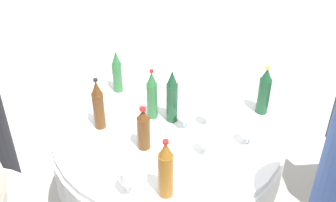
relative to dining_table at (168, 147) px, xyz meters
name	(u,v)px	position (x,y,z in m)	size (l,w,h in m)	color
dining_table	(168,147)	(0.00, 0.00, 0.00)	(1.29, 1.29, 0.74)	white
bottle_brown_south	(144,129)	(-0.20, -0.06, 0.27)	(0.07, 0.07, 0.25)	#593314
bottle_dark_green_north	(264,92)	(0.51, -0.22, 0.29)	(0.07, 0.07, 0.30)	#194728
bottle_amber_front	(166,170)	(-0.31, -0.38, 0.30)	(0.07, 0.07, 0.32)	#8C5619
bottle_green_mid	(117,72)	(-0.03, 0.46, 0.28)	(0.06, 0.06, 0.29)	#2D6B38
bottle_dark_green_outer	(172,97)	(0.05, 0.03, 0.31)	(0.06, 0.06, 0.34)	#194728
bottle_brown_west	(98,105)	(-0.30, 0.22, 0.30)	(0.06, 0.06, 0.31)	#593314
bottle_green_right	(152,96)	(-0.01, 0.13, 0.29)	(0.06, 0.06, 0.31)	#2D6B38
wine_glass_mid	(127,177)	(-0.44, -0.28, 0.26)	(0.07, 0.07, 0.15)	white
wine_glass_outer	(206,140)	(0.02, -0.29, 0.25)	(0.07, 0.07, 0.14)	white
wine_glass_west	(207,111)	(0.18, -0.12, 0.25)	(0.06, 0.06, 0.14)	white
wine_glass_right	(185,114)	(0.06, -0.07, 0.25)	(0.07, 0.07, 0.13)	white
wine_glass_rear	(249,130)	(0.24, -0.37, 0.25)	(0.07, 0.07, 0.14)	white
plate_rear	(222,103)	(0.38, -0.03, 0.16)	(0.20, 0.20, 0.02)	white
plate_left	(150,88)	(0.13, 0.35, 0.16)	(0.22, 0.22, 0.02)	white
spoon_north	(173,151)	(-0.10, -0.18, 0.15)	(0.18, 0.02, 0.01)	silver
knife_front	(108,159)	(-0.40, -0.03, 0.15)	(0.18, 0.02, 0.01)	silver
folded_napkin	(218,178)	(-0.06, -0.47, 0.16)	(0.13, 0.13, 0.02)	white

